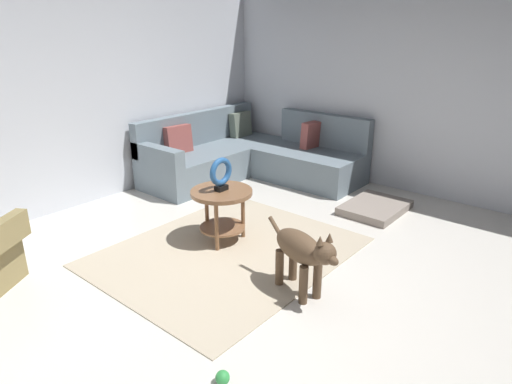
# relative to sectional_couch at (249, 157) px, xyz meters

# --- Properties ---
(ground_plane) EXTENTS (6.00, 6.00, 0.10)m
(ground_plane) POSITION_rel_sectional_couch_xyz_m (-1.99, -2.01, -0.34)
(ground_plane) COLOR silver
(wall_back) EXTENTS (6.00, 0.12, 2.70)m
(wall_back) POSITION_rel_sectional_couch_xyz_m (-1.99, 0.93, 1.06)
(wall_back) COLOR silver
(wall_back) RESTS_ON ground_plane
(wall_right) EXTENTS (0.12, 6.00, 2.70)m
(wall_right) POSITION_rel_sectional_couch_xyz_m (0.95, -2.01, 1.06)
(wall_right) COLOR silver
(wall_right) RESTS_ON ground_plane
(area_rug) EXTENTS (2.30, 1.90, 0.01)m
(area_rug) POSITION_rel_sectional_couch_xyz_m (-1.84, -1.31, -0.29)
(area_rug) COLOR #BCAD93
(area_rug) RESTS_ON ground_plane
(sectional_couch) EXTENTS (2.20, 2.25, 0.88)m
(sectional_couch) POSITION_rel_sectional_couch_xyz_m (0.00, 0.00, 0.00)
(sectional_couch) COLOR slate
(sectional_couch) RESTS_ON ground_plane
(side_table) EXTENTS (0.60, 0.60, 0.54)m
(side_table) POSITION_rel_sectional_couch_xyz_m (-1.70, -1.11, 0.12)
(side_table) COLOR brown
(side_table) RESTS_ON ground_plane
(torus_sculpture) EXTENTS (0.28, 0.08, 0.33)m
(torus_sculpture) POSITION_rel_sectional_couch_xyz_m (-1.70, -1.11, 0.42)
(torus_sculpture) COLOR black
(torus_sculpture) RESTS_ON side_table
(dog_bed_mat) EXTENTS (0.80, 0.60, 0.09)m
(dog_bed_mat) POSITION_rel_sectional_couch_xyz_m (-0.01, -1.93, -0.25)
(dog_bed_mat) COLOR gray
(dog_bed_mat) RESTS_ON ground_plane
(dog) EXTENTS (0.36, 0.83, 0.63)m
(dog) POSITION_rel_sectional_couch_xyz_m (-1.98, -2.25, 0.09)
(dog) COLOR brown
(dog) RESTS_ON ground_plane
(dog_toy_ball) EXTENTS (0.09, 0.09, 0.09)m
(dog_toy_ball) POSITION_rel_sectional_couch_xyz_m (-3.09, -2.45, -0.25)
(dog_toy_ball) COLOR green
(dog_toy_ball) RESTS_ON ground_plane
(dog_toy_rope) EXTENTS (0.13, 0.17, 0.05)m
(dog_toy_rope) POSITION_rel_sectional_couch_xyz_m (-1.24, -1.91, -0.27)
(dog_toy_rope) COLOR red
(dog_toy_rope) RESTS_ON ground_plane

